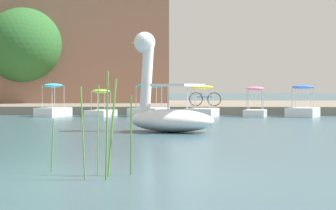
{
  "coord_description": "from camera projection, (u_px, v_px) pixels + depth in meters",
  "views": [
    {
      "loc": [
        1.87,
        -9.44,
        1.32
      ],
      "look_at": [
        0.78,
        13.79,
        0.76
      ],
      "focal_mm": 68.95,
      "sensor_mm": 36.0,
      "label": 1
    }
  ],
  "objects": [
    {
      "name": "pedal_boat_blue",
      "position": [
        303.0,
        108.0,
        31.25
      ],
      "size": [
        2.02,
        2.66,
        1.55
      ],
      "color": "white",
      "rests_on": "ground_plane"
    },
    {
      "name": "ground_plane",
      "position": [
        72.0,
        178.0,
        9.55
      ],
      "size": [
        456.9,
        456.9,
        0.0
      ],
      "primitive_type": "plane",
      "color": "#385966"
    },
    {
      "name": "shore_bank_far",
      "position": [
        170.0,
        106.0,
        42.77
      ],
      "size": [
        151.9,
        19.54,
        0.44
      ],
      "primitive_type": "cube",
      "color": "slate",
      "rests_on": "ground_plane"
    },
    {
      "name": "pedal_boat_teal",
      "position": [
        149.0,
        108.0,
        31.74
      ],
      "size": [
        1.97,
        2.62,
        1.6
      ],
      "color": "white",
      "rests_on": "ground_plane"
    },
    {
      "name": "apartment_block",
      "position": [
        41.0,
        37.0,
        46.33
      ],
      "size": [
        18.78,
        11.88,
        9.31
      ],
      "primitive_type": "cube",
      "rotation": [
        0.0,
        0.0,
        0.1
      ],
      "color": "#996B56",
      "rests_on": "shore_bank_far"
    },
    {
      "name": "reed_clump_foreground",
      "position": [
        86.0,
        131.0,
        9.7
      ],
      "size": [
        2.56,
        1.14,
        1.59
      ],
      "color": "#568E38",
      "rests_on": "ground_plane"
    },
    {
      "name": "pedal_boat_pink",
      "position": [
        255.0,
        107.0,
        31.47
      ],
      "size": [
        1.33,
        1.98,
        1.47
      ],
      "color": "white",
      "rests_on": "ground_plane"
    },
    {
      "name": "swan_boat",
      "position": [
        167.0,
        109.0,
        20.08
      ],
      "size": [
        3.29,
        2.79,
        3.16
      ],
      "color": "white",
      "rests_on": "ground_plane"
    },
    {
      "name": "pedal_boat_yellow",
      "position": [
        202.0,
        108.0,
        31.47
      ],
      "size": [
        1.76,
        2.42,
        1.53
      ],
      "color": "white",
      "rests_on": "ground_plane"
    },
    {
      "name": "pedal_boat_cyan",
      "position": [
        53.0,
        107.0,
        31.57
      ],
      "size": [
        1.57,
        2.25,
        1.63
      ],
      "color": "white",
      "rests_on": "ground_plane"
    },
    {
      "name": "pedal_boat_lime",
      "position": [
        101.0,
        108.0,
        31.8
      ],
      "size": [
        1.43,
        2.13,
        1.34
      ],
      "color": "white",
      "rests_on": "ground_plane"
    },
    {
      "name": "tree_broadleaf_behind_dock",
      "position": [
        24.0,
        45.0,
        41.72
      ],
      "size": [
        6.66,
        6.88,
        6.19
      ],
      "color": "#4C3823",
      "rests_on": "shore_bank_far"
    },
    {
      "name": "bicycle_parked",
      "position": [
        205.0,
        99.0,
        34.37
      ],
      "size": [
        1.7,
        0.1,
        0.75
      ],
      "color": "black",
      "rests_on": "shore_bank_far"
    }
  ]
}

